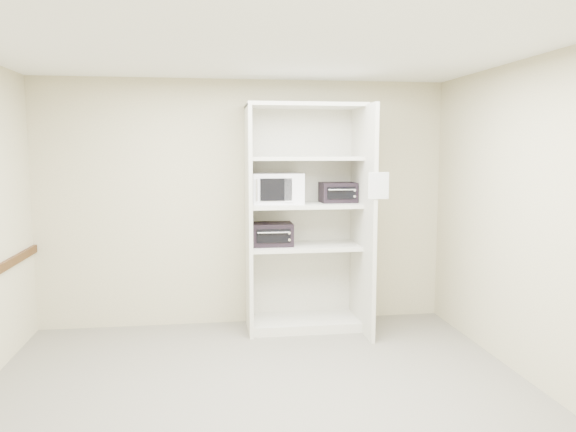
{
  "coord_description": "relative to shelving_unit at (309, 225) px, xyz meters",
  "views": [
    {
      "loc": [
        -0.4,
        -4.2,
        1.94
      ],
      "look_at": [
        0.38,
        1.3,
        1.28
      ],
      "focal_mm": 35.0,
      "sensor_mm": 36.0,
      "label": 1
    }
  ],
  "objects": [
    {
      "name": "microwave",
      "position": [
        -0.34,
        0.05,
        0.4
      ],
      "size": [
        0.55,
        0.42,
        0.32
      ],
      "primitive_type": "cube",
      "rotation": [
        0.0,
        0.0,
        0.02
      ],
      "color": "white",
      "rests_on": "shelving_unit"
    },
    {
      "name": "toaster_oven_upper",
      "position": [
        0.33,
        0.05,
        0.35
      ],
      "size": [
        0.38,
        0.29,
        0.22
      ],
      "primitive_type": "cube",
      "rotation": [
        0.0,
        0.0,
        0.02
      ],
      "color": "black",
      "rests_on": "shelving_unit"
    },
    {
      "name": "paper_sign",
      "position": [
        0.58,
        -0.63,
        0.46
      ],
      "size": [
        0.2,
        0.01,
        0.26
      ],
      "primitive_type": "cube",
      "rotation": [
        0.0,
        0.0,
        0.03
      ],
      "color": "white",
      "rests_on": "shelving_unit"
    },
    {
      "name": "ceiling",
      "position": [
        -0.67,
        -1.7,
        1.57
      ],
      "size": [
        4.5,
        4.0,
        0.01
      ],
      "primitive_type": "cube",
      "color": "white"
    },
    {
      "name": "shelving_unit",
      "position": [
        0.0,
        0.0,
        0.0
      ],
      "size": [
        1.24,
        0.92,
        2.42
      ],
      "color": "silver",
      "rests_on": "floor"
    },
    {
      "name": "floor",
      "position": [
        -0.67,
        -1.7,
        -1.13
      ],
      "size": [
        4.5,
        4.0,
        0.01
      ],
      "primitive_type": "cube",
      "color": "#6C665A",
      "rests_on": "ground"
    },
    {
      "name": "wall_right",
      "position": [
        1.58,
        -1.7,
        0.22
      ],
      "size": [
        0.02,
        4.0,
        2.7
      ],
      "primitive_type": "cube",
      "color": "tan",
      "rests_on": "ground"
    },
    {
      "name": "wall_back",
      "position": [
        -0.67,
        0.3,
        0.22
      ],
      "size": [
        4.5,
        0.02,
        2.7
      ],
      "primitive_type": "cube",
      "color": "tan",
      "rests_on": "ground"
    },
    {
      "name": "wall_front",
      "position": [
        -0.67,
        -3.7,
        0.22
      ],
      "size": [
        4.5,
        0.02,
        2.7
      ],
      "primitive_type": "cube",
      "color": "tan",
      "rests_on": "ground"
    },
    {
      "name": "toaster_oven_lower",
      "position": [
        -0.4,
        0.01,
        -0.09
      ],
      "size": [
        0.44,
        0.33,
        0.24
      ],
      "primitive_type": "cube",
      "rotation": [
        0.0,
        0.0,
        -0.01
      ],
      "color": "black",
      "rests_on": "shelving_unit"
    }
  ]
}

